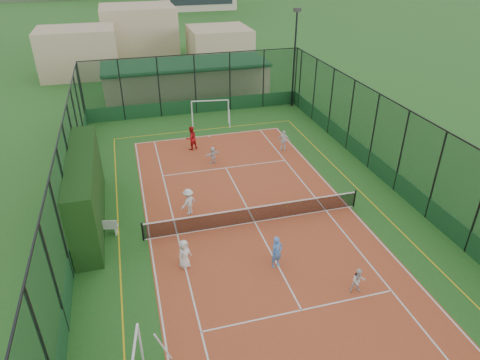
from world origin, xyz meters
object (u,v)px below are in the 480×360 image
object	(u,v)px
child_far_left	(188,202)
coach	(191,138)
floodlight_ne	(294,59)
child_near_right	(358,281)
white_bench	(100,226)
futsal_goal_far	(210,112)
child_near_mid	(277,252)
child_near_left	(184,254)
child_far_back	(213,155)
child_far_right	(284,141)
clubhouse	(186,79)

from	to	relation	value
child_far_left	coach	bearing A→B (deg)	-135.59
coach	floodlight_ne	bearing A→B (deg)	-173.46
child_near_right	white_bench	bearing A→B (deg)	157.38
white_bench	child_far_left	xyz separation A→B (m)	(4.59, 0.64, 0.29)
child_far_left	futsal_goal_far	bearing A→B (deg)	-141.91
child_near_mid	child_far_left	distance (m)	6.14
child_near_left	child_far_back	xyz separation A→B (m)	(3.45, 9.87, -0.15)
child_far_left	child_far_back	bearing A→B (deg)	-149.23
floodlight_ne	child_near_mid	bearing A→B (deg)	-113.29
child_far_left	child_far_right	distance (m)	9.96
white_bench	futsal_goal_far	size ratio (longest dim) A/B	0.57
child_near_right	child_far_left	world-z (taller)	child_far_left
clubhouse	child_far_back	distance (m)	14.70
clubhouse	child_near_left	bearing A→B (deg)	-99.50
child_far_left	child_far_right	xyz separation A→B (m)	(7.78, 6.22, -0.02)
child_far_back	child_near_right	bearing A→B (deg)	81.88
child_near_mid	child_far_left	xyz separation A→B (m)	(-3.13, 5.28, -0.02)
child_far_back	child_near_mid	bearing A→B (deg)	71.01
clubhouse	child_far_back	size ratio (longest dim) A/B	13.30
futsal_goal_far	white_bench	bearing A→B (deg)	-114.58
child_near_right	child_far_right	bearing A→B (deg)	93.84
child_near_right	child_far_left	bearing A→B (deg)	138.70
child_far_right	floodlight_ne	bearing A→B (deg)	-92.62
clubhouse	coach	distance (m)	12.28
futsal_goal_far	child_near_left	distance (m)	17.42
white_bench	child_near_right	distance (m)	12.65
futsal_goal_far	child_far_right	distance (m)	7.41
futsal_goal_far	child_near_right	distance (m)	20.38
child_far_left	child_far_back	xyz separation A→B (m)	(2.56, 5.63, -0.19)
clubhouse	floodlight_ne	bearing A→B (deg)	-32.12
child_far_back	coach	bearing A→B (deg)	-90.07
white_bench	child_near_mid	size ratio (longest dim) A/B	1.09
white_bench	child_far_back	xyz separation A→B (m)	(7.15, 6.27, 0.10)
floodlight_ne	child_near_mid	size ratio (longest dim) A/B	5.26
child_near_left	coach	world-z (taller)	coach
child_near_left	child_near_mid	world-z (taller)	child_near_mid
clubhouse	futsal_goal_far	world-z (taller)	clubhouse
child_near_mid	child_far_right	bearing A→B (deg)	50.91
child_near_mid	child_far_right	distance (m)	12.41
child_near_left	child_far_right	distance (m)	13.59
clubhouse	child_far_left	size ratio (longest dim) A/B	9.94
child_near_mid	child_near_right	xyz separation A→B (m)	(2.73, -2.48, -0.19)
child_near_left	coach	xyz separation A→B (m)	(2.45, 12.37, 0.13)
futsal_goal_far	coach	distance (m)	4.95
white_bench	child_far_right	distance (m)	14.15
futsal_goal_far	child_near_right	xyz separation A→B (m)	(2.00, -20.28, -0.37)
child_near_mid	floodlight_ne	bearing A→B (deg)	49.61
floodlight_ne	child_far_right	distance (m)	10.13
clubhouse	child_near_right	size ratio (longest dim) A/B	12.69
futsal_goal_far	child_far_left	bearing A→B (deg)	-99.01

